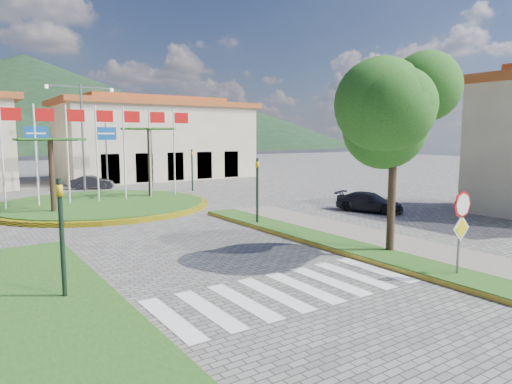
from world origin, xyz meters
TOP-DOWN VIEW (x-y plane):
  - ground at (0.00, 0.00)m, footprint 160.00×160.00m
  - sidewalk_right at (6.00, 2.00)m, footprint 4.00×28.00m
  - verge_right at (4.80, 2.00)m, footprint 1.60×28.00m
  - median_left at (-6.50, 6.00)m, footprint 5.00×14.00m
  - crosswalk at (0.00, 4.00)m, footprint 8.00×3.00m
  - roundabout_island at (0.00, 22.00)m, footprint 12.70×12.70m
  - stop_sign at (4.90, 1.96)m, footprint 0.80×0.11m
  - deciduous_tree at (5.50, 5.00)m, footprint 3.60×3.60m
  - traffic_light_left at (-5.20, 6.50)m, footprint 0.15×0.18m
  - traffic_light_right at (4.50, 12.00)m, footprint 0.15×0.18m
  - traffic_light_far at (8.00, 26.00)m, footprint 0.18×0.15m
  - direction_sign_west at (-2.00, 30.97)m, footprint 1.60×0.14m
  - direction_sign_east at (3.00, 30.97)m, footprint 1.60×0.14m
  - street_lamp_centre at (1.00, 30.00)m, footprint 4.80×0.16m
  - building_right at (10.00, 38.00)m, footprint 19.08×9.54m
  - hill_far_mid at (15.00, 160.00)m, footprint 180.00×180.00m
  - hill_far_east at (70.00, 135.00)m, footprint 120.00×120.00m
  - car_dark_b at (2.00, 31.72)m, footprint 3.41×2.32m
  - car_side_right at (12.00, 11.83)m, footprint 2.80×4.04m

SIDE VIEW (x-z plane):
  - ground at x=0.00m, z-range 0.00..0.00m
  - crosswalk at x=0.00m, z-range 0.00..0.01m
  - sidewalk_right at x=6.00m, z-range 0.00..0.15m
  - verge_right at x=4.80m, z-range 0.00..0.18m
  - median_left at x=-6.50m, z-range 0.00..0.18m
  - roundabout_island at x=0.00m, z-range -2.82..3.18m
  - car_dark_b at x=2.00m, z-range 0.00..1.06m
  - car_side_right at x=12.00m, z-range 0.00..1.09m
  - stop_sign at x=4.90m, z-range 0.47..3.12m
  - traffic_light_left at x=-5.20m, z-range 0.34..3.54m
  - traffic_light_right at x=4.50m, z-range 0.34..3.54m
  - traffic_light_far at x=8.00m, z-range 0.34..3.54m
  - direction_sign_west at x=-2.00m, z-range 0.93..6.13m
  - direction_sign_east at x=3.00m, z-range 0.93..6.13m
  - building_right at x=10.00m, z-range -0.12..7.93m
  - street_lamp_centre at x=1.00m, z-range 0.50..8.50m
  - deciduous_tree at x=5.50m, z-range 1.78..8.58m
  - hill_far_east at x=70.00m, z-range 0.00..18.00m
  - hill_far_mid at x=15.00m, z-range 0.00..30.00m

